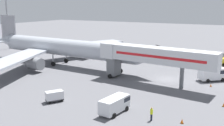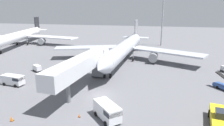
{
  "view_description": "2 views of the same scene",
  "coord_description": "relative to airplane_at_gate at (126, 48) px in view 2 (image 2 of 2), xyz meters",
  "views": [
    {
      "loc": [
        -47.81,
        -14.66,
        13.87
      ],
      "look_at": [
        -0.73,
        11.57,
        2.06
      ],
      "focal_mm": 42.86,
      "sensor_mm": 36.0,
      "label": 1
    },
    {
      "loc": [
        10.04,
        -33.54,
        15.43
      ],
      "look_at": [
        -0.77,
        12.34,
        2.88
      ],
      "focal_mm": 33.39,
      "sensor_mm": 36.0,
      "label": 2
    }
  ],
  "objects": [
    {
      "name": "safety_cone_alpha",
      "position": [
        -1.02,
        -33.77,
        -3.83
      ],
      "size": [
        0.34,
        0.34,
        0.52
      ],
      "color": "black",
      "rests_on": "ground"
    },
    {
      "name": "pushback_tug",
      "position": [
        18.43,
        -31.99,
        -2.9
      ],
      "size": [
        3.91,
        7.69,
        2.57
      ],
      "color": "yellow",
      "rests_on": "ground"
    },
    {
      "name": "service_van_mid_center",
      "position": [
        3.16,
        -33.42,
        -2.75
      ],
      "size": [
        4.89,
        5.05,
        2.36
      ],
      "color": "white",
      "rests_on": "ground"
    },
    {
      "name": "service_van_outer_left",
      "position": [
        -19.01,
        -24.7,
        -2.88
      ],
      "size": [
        4.85,
        2.56,
        2.1
      ],
      "color": "silver",
      "rests_on": "ground"
    },
    {
      "name": "baggage_cart_near_right",
      "position": [
        -19.77,
        -15.05,
        -3.21
      ],
      "size": [
        2.77,
        2.41,
        1.59
      ],
      "color": "#38383D",
      "rests_on": "ground"
    },
    {
      "name": "airplane_background",
      "position": [
        -47.19,
        16.72,
        -0.05
      ],
      "size": [
        47.1,
        50.78,
        10.92
      ],
      "color": "silver",
      "rests_on": "ground"
    },
    {
      "name": "airplane_at_gate",
      "position": [
        0.0,
        0.0,
        0.0
      ],
      "size": [
        45.07,
        47.69,
        11.18
      ],
      "color": "#B7BCC6",
      "rests_on": "ground"
    },
    {
      "name": "ground_plane",
      "position": [
        -0.14,
        -25.69,
        -4.08
      ],
      "size": [
        300.0,
        300.0,
        0.0
      ],
      "primitive_type": "plane",
      "color": "slate"
    },
    {
      "name": "jet_bridge",
      "position": [
        -4.09,
        -23.52,
        0.9
      ],
      "size": [
        5.08,
        21.71,
        6.68
      ],
      "color": "silver",
      "rests_on": "ground"
    },
    {
      "name": "safety_cone_bravo",
      "position": [
        -9.85,
        -36.96,
        -3.73
      ],
      "size": [
        0.47,
        0.47,
        0.72
      ],
      "color": "black",
      "rests_on": "ground"
    },
    {
      "name": "apron_light_mast",
      "position": [
        10.09,
        29.57,
        14.46
      ],
      "size": [
        2.4,
        2.4,
        26.93
      ],
      "color": "#93969B",
      "rests_on": "ground"
    }
  ]
}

